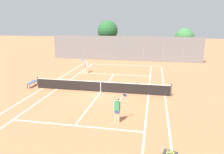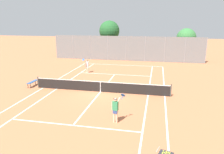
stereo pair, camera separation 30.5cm
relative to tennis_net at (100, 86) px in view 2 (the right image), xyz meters
name	(u,v)px [view 2 (the right image)]	position (x,y,z in m)	size (l,w,h in m)	color
ground_plane	(100,92)	(0.00, 0.00, -0.51)	(120.00, 120.00, 0.00)	#C67047
court_line_markings	(100,92)	(0.00, 0.00, -0.51)	(11.10, 23.90, 0.01)	white
tennis_net	(100,86)	(0.00, 0.00, 0.00)	(12.00, 0.10, 1.07)	#474C47
player_near_side	(115,108)	(2.41, -5.49, 0.42)	(0.81, 0.70, 1.77)	beige
player_far_left	(87,65)	(-3.35, 6.53, 0.42)	(0.68, 0.73, 1.77)	beige
loose_tennis_ball_0	(107,70)	(-1.39, 8.30, -0.48)	(0.07, 0.07, 0.07)	#D1DB33
loose_tennis_ball_1	(46,90)	(-4.89, -0.53, -0.48)	(0.07, 0.07, 0.07)	#D1DB33
courtside_bench	(33,82)	(-6.72, 0.32, -0.10)	(0.36, 1.50, 0.47)	#33598C
back_fence	(126,48)	(0.00, 15.42, 1.37)	(23.03, 0.08, 3.75)	gray
tree_behind_left	(109,31)	(-3.44, 18.96, 3.69)	(3.40, 3.40, 6.00)	brown
tree_behind_right	(187,38)	(8.87, 17.14, 2.89)	(2.88, 2.88, 4.91)	brown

